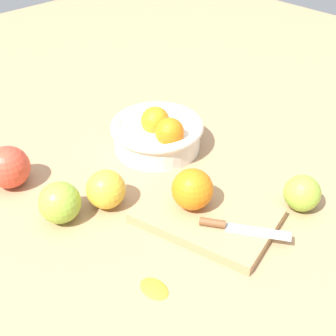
{
  "coord_description": "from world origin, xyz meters",
  "views": [
    {
      "loc": [
        0.53,
        -0.48,
        0.57
      ],
      "look_at": [
        0.01,
        0.02,
        0.04
      ],
      "focal_mm": 49.31,
      "sensor_mm": 36.0,
      "label": 1
    }
  ],
  "objects_px": {
    "cutting_board": "(207,215)",
    "apple_front_left_2": "(8,167)",
    "apple_front_center": "(106,189)",
    "apple_front_left": "(60,202)",
    "bowl": "(158,133)",
    "orange_on_board": "(192,189)",
    "apple_back_right": "(302,193)",
    "knife": "(232,227)"
  },
  "relations": [
    {
      "from": "knife",
      "to": "apple_front_center",
      "type": "xyz_separation_m",
      "value": [
        -0.22,
        -0.1,
        0.01
      ]
    },
    {
      "from": "apple_back_right",
      "to": "apple_front_left",
      "type": "relative_size",
      "value": 0.9
    },
    {
      "from": "apple_front_left_2",
      "to": "apple_front_center",
      "type": "xyz_separation_m",
      "value": [
        0.18,
        0.1,
        -0.0
      ]
    },
    {
      "from": "bowl",
      "to": "apple_front_left_2",
      "type": "bearing_deg",
      "value": -109.71
    },
    {
      "from": "apple_front_center",
      "to": "knife",
      "type": "bearing_deg",
      "value": 24.91
    },
    {
      "from": "knife",
      "to": "apple_front_center",
      "type": "bearing_deg",
      "value": -155.09
    },
    {
      "from": "knife",
      "to": "apple_front_left_2",
      "type": "height_order",
      "value": "apple_front_left_2"
    },
    {
      "from": "bowl",
      "to": "apple_front_left",
      "type": "xyz_separation_m",
      "value": [
        0.05,
        -0.28,
        -0.0
      ]
    },
    {
      "from": "knife",
      "to": "apple_front_left",
      "type": "distance_m",
      "value": 0.3
    },
    {
      "from": "apple_front_left_2",
      "to": "bowl",
      "type": "bearing_deg",
      "value": 70.29
    },
    {
      "from": "orange_on_board",
      "to": "cutting_board",
      "type": "bearing_deg",
      "value": 16.0
    },
    {
      "from": "cutting_board",
      "to": "apple_front_left_2",
      "type": "distance_m",
      "value": 0.4
    },
    {
      "from": "apple_front_left_2",
      "to": "cutting_board",
      "type": "bearing_deg",
      "value": 30.85
    },
    {
      "from": "apple_back_right",
      "to": "apple_front_left_2",
      "type": "distance_m",
      "value": 0.56
    },
    {
      "from": "bowl",
      "to": "apple_front_left",
      "type": "height_order",
      "value": "bowl"
    },
    {
      "from": "apple_back_right",
      "to": "apple_front_left_2",
      "type": "relative_size",
      "value": 0.81
    },
    {
      "from": "orange_on_board",
      "to": "apple_front_center",
      "type": "bearing_deg",
      "value": -143.15
    },
    {
      "from": "cutting_board",
      "to": "apple_back_right",
      "type": "height_order",
      "value": "apple_back_right"
    },
    {
      "from": "bowl",
      "to": "apple_front_left",
      "type": "relative_size",
      "value": 2.66
    },
    {
      "from": "knife",
      "to": "apple_front_left_2",
      "type": "xyz_separation_m",
      "value": [
        -0.4,
        -0.2,
        0.02
      ]
    },
    {
      "from": "bowl",
      "to": "knife",
      "type": "bearing_deg",
      "value": -18.67
    },
    {
      "from": "orange_on_board",
      "to": "apple_back_right",
      "type": "xyz_separation_m",
      "value": [
        0.13,
        0.16,
        -0.02
      ]
    },
    {
      "from": "orange_on_board",
      "to": "apple_front_center",
      "type": "height_order",
      "value": "orange_on_board"
    },
    {
      "from": "apple_back_right",
      "to": "apple_front_center",
      "type": "relative_size",
      "value": 0.92
    },
    {
      "from": "apple_front_left",
      "to": "apple_front_center",
      "type": "height_order",
      "value": "apple_front_left"
    },
    {
      "from": "knife",
      "to": "apple_front_center",
      "type": "relative_size",
      "value": 1.87
    },
    {
      "from": "knife",
      "to": "apple_front_left",
      "type": "bearing_deg",
      "value": -143.0
    },
    {
      "from": "cutting_board",
      "to": "apple_front_left",
      "type": "relative_size",
      "value": 3.15
    },
    {
      "from": "orange_on_board",
      "to": "apple_front_center",
      "type": "xyz_separation_m",
      "value": [
        -0.13,
        -0.1,
        -0.02
      ]
    },
    {
      "from": "bowl",
      "to": "apple_front_left_2",
      "type": "distance_m",
      "value": 0.32
    },
    {
      "from": "apple_front_left_2",
      "to": "apple_front_center",
      "type": "distance_m",
      "value": 0.21
    },
    {
      "from": "apple_back_right",
      "to": "apple_front_left_2",
      "type": "xyz_separation_m",
      "value": [
        -0.44,
        -0.35,
        0.01
      ]
    },
    {
      "from": "apple_back_right",
      "to": "apple_front_left_2",
      "type": "bearing_deg",
      "value": -141.06
    },
    {
      "from": "orange_on_board",
      "to": "apple_back_right",
      "type": "bearing_deg",
      "value": 51.18
    },
    {
      "from": "cutting_board",
      "to": "apple_front_center",
      "type": "height_order",
      "value": "apple_front_center"
    },
    {
      "from": "orange_on_board",
      "to": "apple_front_left_2",
      "type": "height_order",
      "value": "orange_on_board"
    },
    {
      "from": "apple_front_left_2",
      "to": "knife",
      "type": "bearing_deg",
      "value": 26.55
    },
    {
      "from": "apple_front_center",
      "to": "apple_front_left",
      "type": "bearing_deg",
      "value": -107.47
    },
    {
      "from": "cutting_board",
      "to": "apple_front_center",
      "type": "bearing_deg",
      "value": -146.59
    },
    {
      "from": "knife",
      "to": "apple_back_right",
      "type": "bearing_deg",
      "value": 76.11
    },
    {
      "from": "apple_back_right",
      "to": "orange_on_board",
      "type": "bearing_deg",
      "value": -128.82
    },
    {
      "from": "bowl",
      "to": "apple_back_right",
      "type": "height_order",
      "value": "bowl"
    }
  ]
}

